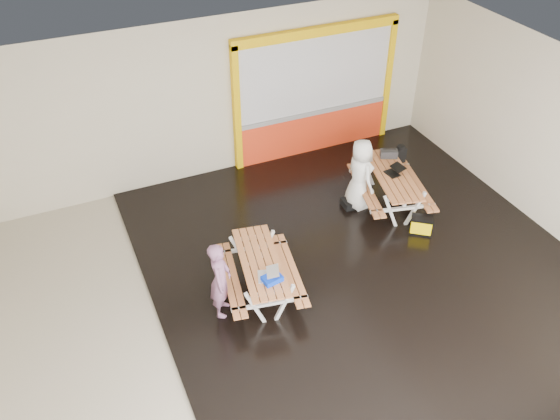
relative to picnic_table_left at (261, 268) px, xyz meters
name	(u,v)px	position (x,y,z in m)	size (l,w,h in m)	color
room	(303,204)	(0.72, -0.07, 1.18)	(10.02, 8.02, 3.52)	beige
deck	(362,263)	(1.97, -0.07, -0.54)	(7.50, 7.98, 0.05)	black
kiosk	(315,95)	(2.92, 3.86, 0.88)	(3.88, 0.16, 3.00)	#F63D1A
picnic_table_left	(261,268)	(0.00, 0.00, 0.00)	(1.55, 2.03, 0.73)	#C87946
picnic_table_right	(391,182)	(3.39, 1.28, 0.03)	(1.72, 2.18, 0.77)	#C87946
person_left	(220,280)	(-0.77, -0.19, 0.21)	(0.51, 0.34, 1.41)	#7E5172
person_right	(360,174)	(2.76, 1.48, 0.24)	(0.74, 0.48, 1.52)	white
laptop_left	(267,275)	(-0.04, -0.40, 0.22)	(0.42, 0.40, 0.14)	silver
laptop_right	(394,171)	(3.43, 1.29, 0.25)	(0.37, 0.34, 0.15)	black
blue_pouch	(272,279)	(-0.01, -0.51, 0.22)	(0.31, 0.22, 0.09)	#082FC4
toolbox	(389,154)	(3.67, 1.86, 0.29)	(0.39, 0.31, 0.20)	black
backpack	(400,154)	(4.01, 1.94, 0.15)	(0.25, 0.18, 0.40)	black
dark_case	(353,203)	(2.66, 1.50, -0.44)	(0.42, 0.31, 0.16)	black
fluke_bag	(421,225)	(3.43, 0.21, -0.34)	(0.49, 0.46, 0.36)	black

